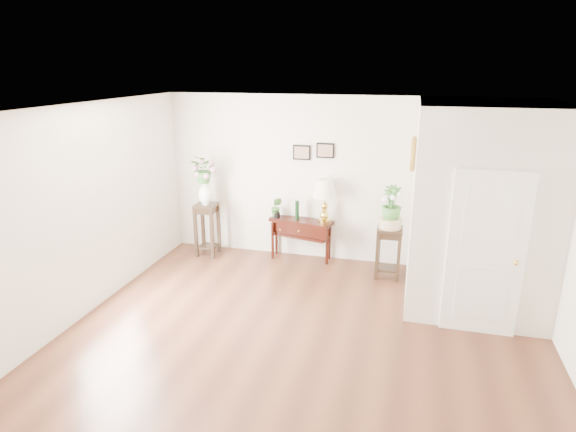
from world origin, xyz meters
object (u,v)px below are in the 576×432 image
(console_table, at_px, (301,239))
(plant_stand_a, at_px, (207,230))
(plant_stand_b, at_px, (388,252))
(table_lamp, at_px, (325,202))

(console_table, relative_size, plant_stand_a, 1.15)
(plant_stand_b, bearing_deg, console_table, 165.94)
(plant_stand_a, height_order, plant_stand_b, plant_stand_a)
(plant_stand_a, distance_m, plant_stand_b, 3.17)
(plant_stand_b, bearing_deg, plant_stand_a, 177.22)
(plant_stand_a, bearing_deg, console_table, 7.75)
(table_lamp, xyz_separation_m, plant_stand_a, (-2.06, -0.22, -0.60))
(console_table, distance_m, table_lamp, 0.82)
(plant_stand_a, relative_size, plant_stand_b, 1.14)
(console_table, bearing_deg, plant_stand_a, -159.82)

